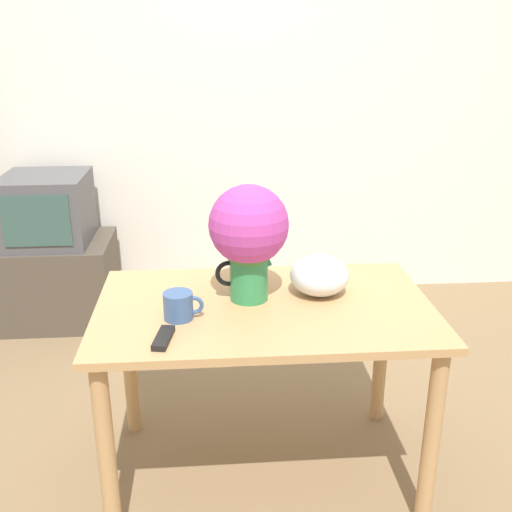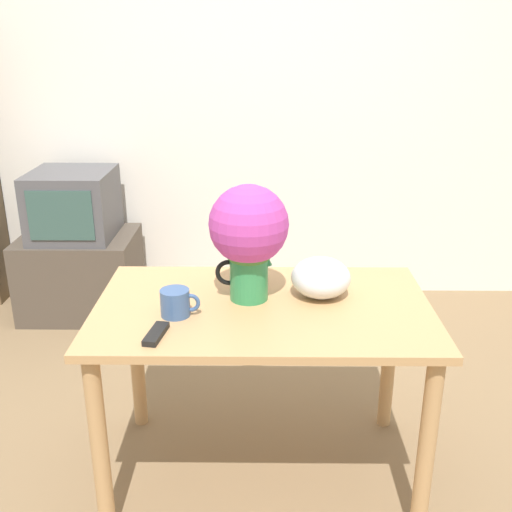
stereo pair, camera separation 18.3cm
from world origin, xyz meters
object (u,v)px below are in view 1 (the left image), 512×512
at_px(flower_vase, 249,234).
at_px(coffee_mug, 179,306).
at_px(tv_set, 47,209).
at_px(white_bowl, 319,275).

xyz_separation_m(flower_vase, coffee_mug, (-0.25, -0.15, -0.21)).
bearing_deg(flower_vase, tv_set, 127.35).
distance_m(flower_vase, coffee_mug, 0.36).
xyz_separation_m(flower_vase, white_bowl, (0.27, 0.03, -0.18)).
height_order(coffee_mug, white_bowl, white_bowl).
relative_size(flower_vase, tv_set, 0.87).
xyz_separation_m(coffee_mug, white_bowl, (0.52, 0.17, 0.03)).
height_order(flower_vase, tv_set, flower_vase).
distance_m(coffee_mug, white_bowl, 0.55).
xyz_separation_m(white_bowl, tv_set, (-1.36, 1.41, -0.11)).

